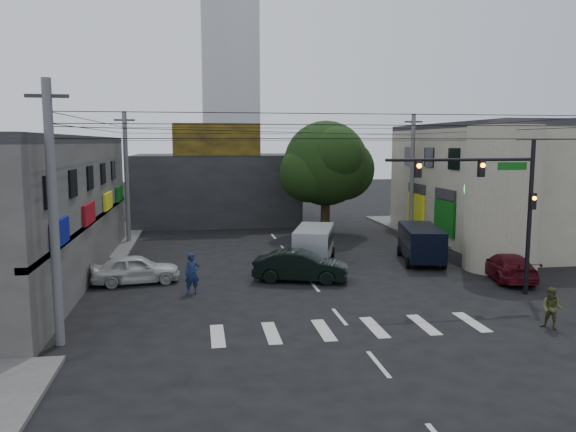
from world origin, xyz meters
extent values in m
plane|color=black|center=(0.00, 0.00, 0.00)|extent=(160.00, 160.00, 0.00)
cube|color=#514F4C|center=(-18.00, 18.00, 0.07)|extent=(16.00, 16.00, 0.15)
cube|color=#514F4C|center=(18.00, 18.00, 0.07)|extent=(16.00, 16.00, 0.15)
cube|color=gray|center=(18.00, 13.00, 4.00)|extent=(14.00, 18.00, 8.00)
cylinder|color=gray|center=(11.00, 4.00, 4.00)|extent=(4.00, 4.00, 8.00)
cube|color=#232326|center=(-4.00, 26.00, 3.00)|extent=(14.00, 10.00, 6.00)
cube|color=olive|center=(-4.00, 21.10, 7.30)|extent=(7.00, 0.30, 2.60)
cube|color=silver|center=(0.00, 70.00, 22.00)|extent=(9.00, 9.00, 44.00)
cylinder|color=black|center=(4.00, 17.00, 2.20)|extent=(0.70, 0.70, 4.40)
sphere|color=black|center=(4.00, 17.00, 5.50)|extent=(6.40, 6.40, 6.40)
cylinder|color=black|center=(9.50, -1.00, 3.60)|extent=(0.20, 0.20, 7.20)
cylinder|color=black|center=(6.00, -1.00, 6.30)|extent=(7.00, 0.14, 0.14)
cube|color=black|center=(7.00, -1.00, 5.90)|extent=(0.28, 0.22, 0.75)
cube|color=black|center=(4.00, -1.00, 5.90)|extent=(0.28, 0.22, 0.75)
sphere|color=orange|center=(7.00, -1.14, 6.05)|extent=(0.20, 0.20, 0.20)
sphere|color=orange|center=(4.00, -1.14, 6.05)|extent=(0.20, 0.20, 0.20)
cube|color=#0C5A11|center=(8.50, -1.00, 6.00)|extent=(1.40, 0.06, 0.35)
cylinder|color=#59595B|center=(-10.50, -4.50, 4.60)|extent=(0.32, 0.32, 9.20)
cylinder|color=#59595B|center=(-10.50, 16.00, 4.60)|extent=(0.32, 0.32, 9.20)
cylinder|color=#59595B|center=(10.50, 16.00, 4.60)|extent=(0.32, 0.32, 9.20)
imported|color=black|center=(-0.48, 3.07, 0.79)|extent=(4.32, 5.73, 1.58)
imported|color=silver|center=(-8.77, 4.00, 0.74)|extent=(2.96, 4.83, 1.48)
imported|color=#4C0A15|center=(10.16, 1.73, 0.69)|extent=(3.73, 5.46, 1.37)
imported|color=#15254C|center=(-5.94, 1.54, 0.97)|extent=(0.94, 0.82, 1.93)
imported|color=#434721|center=(7.61, -5.71, 0.80)|extent=(1.36, 1.36, 1.60)
camera|label=1|loc=(-5.62, -24.53, 7.06)|focal=35.00mm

